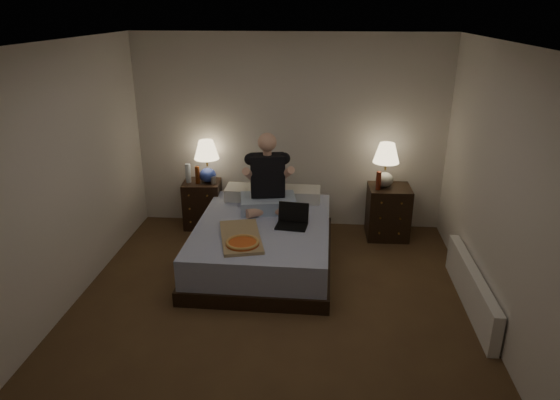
# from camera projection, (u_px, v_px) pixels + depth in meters

# --- Properties ---
(floor) EXTENTS (4.00, 4.50, 0.00)m
(floor) POSITION_uv_depth(u_px,v_px,m) (272.00, 316.00, 4.79)
(floor) COLOR brown
(floor) RESTS_ON ground
(ceiling) EXTENTS (4.00, 4.50, 0.00)m
(ceiling) POSITION_uv_depth(u_px,v_px,m) (270.00, 45.00, 3.88)
(ceiling) COLOR white
(ceiling) RESTS_ON ground
(wall_back) EXTENTS (4.00, 0.00, 2.50)m
(wall_back) POSITION_uv_depth(u_px,v_px,m) (289.00, 133.00, 6.42)
(wall_back) COLOR silver
(wall_back) RESTS_ON ground
(wall_front) EXTENTS (4.00, 0.00, 2.50)m
(wall_front) POSITION_uv_depth(u_px,v_px,m) (218.00, 370.00, 2.25)
(wall_front) COLOR silver
(wall_front) RESTS_ON ground
(wall_left) EXTENTS (0.00, 4.50, 2.50)m
(wall_left) POSITION_uv_depth(u_px,v_px,m) (51.00, 188.00, 4.50)
(wall_left) COLOR silver
(wall_left) RESTS_ON ground
(wall_right) EXTENTS (0.00, 4.50, 2.50)m
(wall_right) POSITION_uv_depth(u_px,v_px,m) (508.00, 202.00, 4.17)
(wall_right) COLOR silver
(wall_right) RESTS_ON ground
(bed) EXTENTS (1.50, 1.99, 0.49)m
(bed) POSITION_uv_depth(u_px,v_px,m) (263.00, 243.00, 5.71)
(bed) COLOR #5463A9
(bed) RESTS_ON floor
(nightstand_left) EXTENTS (0.51, 0.47, 0.62)m
(nightstand_left) POSITION_uv_depth(u_px,v_px,m) (203.00, 204.00, 6.67)
(nightstand_left) COLOR black
(nightstand_left) RESTS_ON floor
(nightstand_right) EXTENTS (0.53, 0.48, 0.67)m
(nightstand_right) POSITION_uv_depth(u_px,v_px,m) (388.00, 212.00, 6.34)
(nightstand_right) COLOR black
(nightstand_right) RESTS_ON floor
(lamp_left) EXTENTS (0.35, 0.35, 0.56)m
(lamp_left) POSITION_uv_depth(u_px,v_px,m) (207.00, 162.00, 6.45)
(lamp_left) COLOR #2A3E9C
(lamp_left) RESTS_ON nightstand_left
(lamp_right) EXTENTS (0.39, 0.39, 0.56)m
(lamp_right) POSITION_uv_depth(u_px,v_px,m) (386.00, 165.00, 6.13)
(lamp_right) COLOR #9A9C93
(lamp_right) RESTS_ON nightstand_right
(water_bottle) EXTENTS (0.07, 0.07, 0.25)m
(water_bottle) POSITION_uv_depth(u_px,v_px,m) (188.00, 173.00, 6.50)
(water_bottle) COLOR silver
(water_bottle) RESTS_ON nightstand_left
(soda_can) EXTENTS (0.07, 0.07, 0.10)m
(soda_can) POSITION_uv_depth(u_px,v_px,m) (213.00, 180.00, 6.47)
(soda_can) COLOR #A3A29E
(soda_can) RESTS_ON nightstand_left
(beer_bottle_left) EXTENTS (0.06, 0.06, 0.23)m
(beer_bottle_left) POSITION_uv_depth(u_px,v_px,m) (198.00, 175.00, 6.46)
(beer_bottle_left) COLOR #54240C
(beer_bottle_left) RESTS_ON nightstand_left
(beer_bottle_right) EXTENTS (0.06, 0.06, 0.23)m
(beer_bottle_right) POSITION_uv_depth(u_px,v_px,m) (379.00, 181.00, 6.09)
(beer_bottle_right) COLOR #621E0E
(beer_bottle_right) RESTS_ON nightstand_right
(person) EXTENTS (0.74, 0.62, 0.93)m
(person) POSITION_uv_depth(u_px,v_px,m) (268.00, 173.00, 5.84)
(person) COLOR black
(person) RESTS_ON bed
(laptop) EXTENTS (0.37, 0.32, 0.24)m
(laptop) POSITION_uv_depth(u_px,v_px,m) (292.00, 217.00, 5.49)
(laptop) COLOR black
(laptop) RESTS_ON bed
(pizza_box) EXTENTS (0.58, 0.84, 0.08)m
(pizza_box) POSITION_uv_depth(u_px,v_px,m) (242.00, 244.00, 5.05)
(pizza_box) COLOR tan
(pizza_box) RESTS_ON bed
(radiator) EXTENTS (0.10, 1.60, 0.40)m
(radiator) POSITION_uv_depth(u_px,v_px,m) (471.00, 288.00, 4.88)
(radiator) COLOR white
(radiator) RESTS_ON floor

